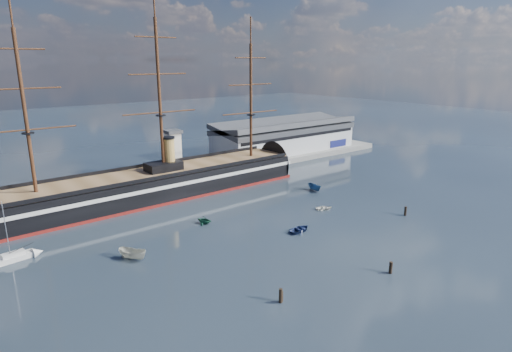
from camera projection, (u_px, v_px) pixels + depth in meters
ground at (223, 209)px, 115.36m from camera, size 600.00×600.00×0.00m
quay at (189, 175)px, 148.66m from camera, size 180.00×18.00×2.00m
warehouse at (285, 136)px, 178.15m from camera, size 63.00×21.00×11.60m
quay_tower at (174, 152)px, 139.65m from camera, size 5.00×5.00×15.00m
warship at (153, 185)px, 123.09m from camera, size 113.01×17.72×53.94m
sailboat at (14, 257)px, 85.43m from camera, size 8.16×3.43×12.66m
motorboat_a at (133, 259)px, 86.10m from camera, size 7.74×6.20×2.96m
motorboat_b at (300, 232)px, 100.09m from camera, size 1.75×3.71×1.68m
motorboat_d at (204, 224)px, 104.85m from camera, size 6.71×5.14×2.26m
motorboat_e at (324, 209)px, 114.85m from camera, size 2.21×2.99×1.30m
motorboat_f at (315, 191)px, 131.13m from camera, size 6.87×3.37×2.64m
piling_near_left at (281, 302)px, 70.86m from camera, size 0.64×0.64×3.20m
piling_near_mid at (390, 273)px, 80.55m from camera, size 0.64×0.64×3.02m
piling_far_right at (405, 215)px, 110.47m from camera, size 0.64×0.64×3.12m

